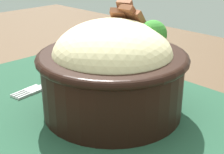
% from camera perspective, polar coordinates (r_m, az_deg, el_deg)
% --- Properties ---
extents(table, '(1.37, 0.94, 0.74)m').
position_cam_1_polar(table, '(0.54, -6.40, -8.45)').
color(table, '#4C3826').
rests_on(table, ground_plane).
extents(placemat, '(0.48, 0.34, 0.00)m').
position_cam_1_polar(placemat, '(0.48, -4.27, -4.38)').
color(placemat, '#1E422D').
rests_on(placemat, table).
extents(bowl, '(0.20, 0.20, 0.15)m').
position_cam_1_polar(bowl, '(0.43, 0.08, 1.29)').
color(bowl, black).
rests_on(bowl, placemat).
extents(fork, '(0.03, 0.14, 0.00)m').
position_cam_1_polar(fork, '(0.54, -11.33, -1.31)').
color(fork, silver).
rests_on(fork, placemat).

